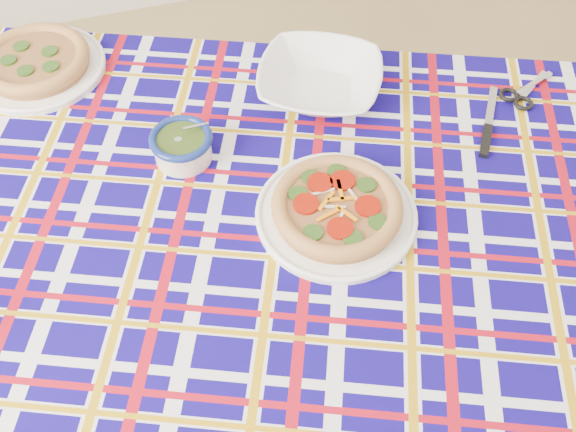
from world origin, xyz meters
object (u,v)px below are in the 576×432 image
object	(u,v)px
dining_table	(250,228)
pesto_bowl	(182,144)
main_focaccia_plate	(337,207)
serving_bowl	(320,82)

from	to	relation	value
dining_table	pesto_bowl	size ratio (longest dim) A/B	14.16
dining_table	main_focaccia_plate	size ratio (longest dim) A/B	5.71
main_focaccia_plate	pesto_bowl	distance (m)	0.33
dining_table	serving_bowl	size ratio (longest dim) A/B	6.69
main_focaccia_plate	pesto_bowl	world-z (taller)	pesto_bowl
main_focaccia_plate	serving_bowl	world-z (taller)	serving_bowl
serving_bowl	dining_table	bearing A→B (deg)	-131.89
main_focaccia_plate	pesto_bowl	bearing A→B (deg)	136.18
serving_bowl	pesto_bowl	bearing A→B (deg)	-162.58
main_focaccia_plate	dining_table	bearing A→B (deg)	153.18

